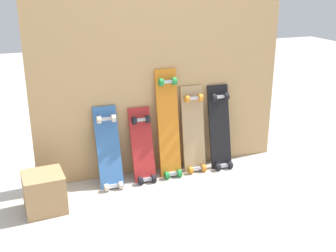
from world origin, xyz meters
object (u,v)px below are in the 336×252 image
(skateboard_blue, at_px, (109,152))
(wooden_crate, at_px, (44,192))
(skateboard_black, at_px, (220,131))
(skateboard_orange, at_px, (169,128))
(skateboard_natural, at_px, (194,133))
(skateboard_red, at_px, (143,149))

(skateboard_blue, height_order, wooden_crate, skateboard_blue)
(skateboard_black, bearing_deg, wooden_crate, -170.10)
(wooden_crate, bearing_deg, skateboard_blue, 24.29)
(skateboard_blue, height_order, skateboard_black, skateboard_black)
(skateboard_orange, bearing_deg, skateboard_blue, -176.76)
(skateboard_black, height_order, wooden_crate, skateboard_black)
(skateboard_black, distance_m, wooden_crate, 1.39)
(skateboard_natural, distance_m, wooden_crate, 1.18)
(skateboard_orange, relative_size, wooden_crate, 3.44)
(skateboard_blue, relative_size, skateboard_red, 1.06)
(skateboard_red, relative_size, skateboard_natural, 0.83)
(wooden_crate, bearing_deg, skateboard_red, 16.97)
(skateboard_red, height_order, wooden_crate, skateboard_red)
(skateboard_blue, bearing_deg, skateboard_black, 1.52)
(skateboard_red, relative_size, wooden_crate, 2.37)
(skateboard_orange, xyz_separation_m, skateboard_black, (0.43, -0.00, -0.08))
(skateboard_blue, relative_size, wooden_crate, 2.52)
(skateboard_orange, xyz_separation_m, wooden_crate, (-0.94, -0.24, -0.24))
(skateboard_red, bearing_deg, wooden_crate, -163.03)
(skateboard_natural, bearing_deg, wooden_crate, -167.64)
(skateboard_red, height_order, skateboard_natural, skateboard_natural)
(skateboard_natural, relative_size, wooden_crate, 2.87)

